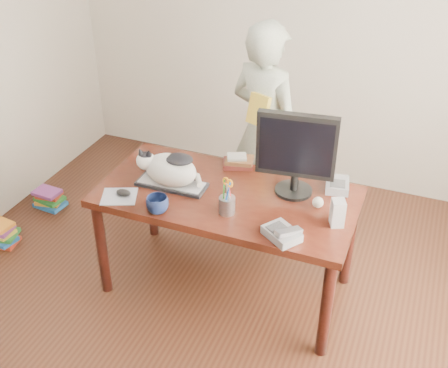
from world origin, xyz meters
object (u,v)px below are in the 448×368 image
Objects in this scene: baseball at (318,202)px; person at (265,131)px; speaker at (338,213)px; book_stack at (239,161)px; desk at (231,207)px; mouse at (123,193)px; phone at (282,233)px; book_pile_a at (1,234)px; pen_cup at (227,203)px; book_pile_b at (49,199)px; coffee_mug at (157,205)px; keyboard at (172,184)px; calculator at (337,185)px; cat at (169,168)px; monitor at (296,150)px.

person is at bearing 128.17° from baseball.
speaker is 0.69× the size of book_stack.
desk is 14.34× the size of mouse.
person is (-0.46, 1.09, 0.03)m from phone.
book_pile_a is (-1.70, -0.55, -0.70)m from book_stack.
phone is (0.37, -0.11, -0.04)m from pen_cup.
book_stack is 0.91× the size of book_pile_b.
pen_cup is at bearing -162.15° from phone.
coffee_mug is 0.73m from book_stack.
baseball is 2.40m from book_pile_b.
keyboard is 1.74× the size of book_pile_b.
baseball is at bearing 113.90° from speaker.
calculator is 0.77× the size of book_pile_a.
cat reaches higher than coffee_mug.
book_stack is 1.13× the size of calculator.
desk is at bearing 105.64° from pen_cup.
person reaches higher than phone.
speaker is (0.62, 0.12, 0.01)m from pen_cup.
phone is at bearing 134.14° from person.
cat is at bearing 162.31° from pen_cup.
cat reaches higher than book_pile_b.
person reaches higher than keyboard.
baseball is at bearing -7.16° from book_pile_b.
speaker is at bearing 150.90° from person.
book_stack is at bearing 103.55° from pen_cup.
book_pile_b is (-1.80, 0.54, -0.74)m from pen_cup.
keyboard is 0.82m from monitor.
pen_cup is 0.39m from phone.
phone is at bearing -19.07° from keyboard.
coffee_mug reaches higher than calculator.
monitor is 0.40m from calculator.
book_pile_a is (-2.13, -0.35, -0.97)m from monitor.
pen_cup reaches higher than phone.
pen_cup is 0.41m from coffee_mug.
calculator is at bearing 164.20° from person.
book_pile_a is (-1.83, -0.01, -0.73)m from pen_cup.
speaker reaches higher than calculator.
desk is 0.75m from speaker.
pen_cup reaches higher than coffee_mug.
person reaches higher than book_pile_b.
desk is 6.53× the size of phone.
monitor reaches higher than book_pile_a.
baseball is (0.55, -0.01, 0.18)m from desk.
monitor reaches higher than cat.
coffee_mug is at bearing -25.81° from book_pile_b.
book_stack is (-0.50, 0.65, 0.00)m from phone.
phone is 0.15× the size of person.
calculator is (0.98, 0.36, 0.01)m from keyboard.
phone reaches higher than calculator.
coffee_mug is (-0.68, -0.49, -0.25)m from monitor.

